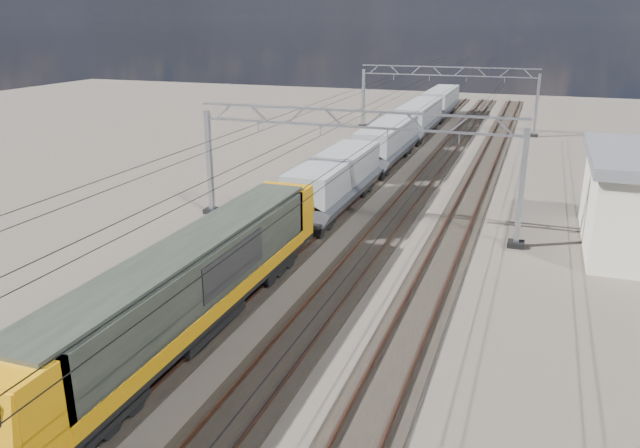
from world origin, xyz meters
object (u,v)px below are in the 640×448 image
(catenary_gantry_mid, at_px, (353,165))
(hopper_wagon_mid, at_px, (387,140))
(locomotive, at_px, (192,282))
(hopper_wagon_third, at_px, (419,117))
(hopper_wagon_fourth, at_px, (441,101))
(catenary_gantry_far, at_px, (447,96))
(hopper_wagon_lead, at_px, (335,179))

(catenary_gantry_mid, relative_size, hopper_wagon_mid, 1.53)
(locomotive, relative_size, hopper_wagon_third, 1.62)
(hopper_wagon_fourth, bearing_deg, hopper_wagon_third, -90.00)
(hopper_wagon_mid, height_order, hopper_wagon_fourth, same)
(catenary_gantry_far, bearing_deg, catenary_gantry_mid, -90.00)
(catenary_gantry_far, relative_size, hopper_wagon_lead, 1.53)
(locomotive, height_order, hopper_wagon_fourth, locomotive)
(catenary_gantry_far, xyz_separation_m, hopper_wagon_lead, (-2.00, -33.23, -1.67))
(locomotive, distance_m, hopper_wagon_third, 46.10)
(catenary_gantry_mid, height_order, hopper_wagon_mid, catenary_gantry_mid)
(locomotive, bearing_deg, hopper_wagon_third, 90.00)
(hopper_wagon_lead, xyz_separation_m, hopper_wagon_fourth, (0.00, 42.60, 0.00))
(locomotive, distance_m, hopper_wagon_fourth, 60.30)
(catenary_gantry_mid, relative_size, catenary_gantry_far, 1.00)
(hopper_wagon_third, bearing_deg, hopper_wagon_lead, -90.00)
(hopper_wagon_third, bearing_deg, hopper_wagon_fourth, 90.00)
(hopper_wagon_mid, distance_m, hopper_wagon_fourth, 28.40)
(hopper_wagon_third, bearing_deg, catenary_gantry_mid, -86.33)
(catenary_gantry_far, relative_size, hopper_wagon_third, 1.53)
(hopper_wagon_lead, relative_size, hopper_wagon_mid, 1.00)
(locomotive, xyz_separation_m, hopper_wagon_lead, (-0.00, 17.70, -0.09))
(catenary_gantry_far, bearing_deg, locomotive, -92.25)
(hopper_wagon_mid, relative_size, hopper_wagon_fourth, 1.00)
(locomotive, height_order, hopper_wagon_mid, locomotive)
(catenary_gantry_mid, xyz_separation_m, locomotive, (-2.00, -14.93, -1.58))
(catenary_gantry_mid, relative_size, hopper_wagon_third, 1.53)
(hopper_wagon_lead, bearing_deg, hopper_wagon_third, 90.00)
(hopper_wagon_mid, bearing_deg, hopper_wagon_fourth, 90.00)
(locomotive, xyz_separation_m, hopper_wagon_third, (-0.00, 46.10, -0.09))
(catenary_gantry_mid, height_order, locomotive, catenary_gantry_mid)
(hopper_wagon_mid, xyz_separation_m, hopper_wagon_fourth, (0.00, 28.40, 0.00))
(catenary_gantry_far, height_order, hopper_wagon_lead, catenary_gantry_far)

